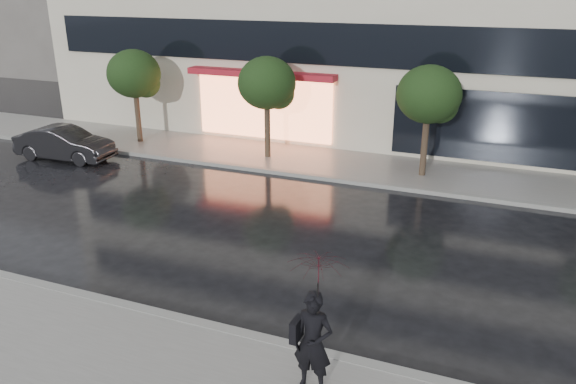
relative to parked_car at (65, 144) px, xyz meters
The scene contains 9 objects.
ground 12.55m from the parked_car, 34.23° to the right, with size 120.00×120.00×0.00m, color black.
sidewalk_far 10.86m from the parked_car, 17.16° to the left, with size 60.00×3.50×0.12m, color slate.
curb_near 13.13m from the parked_car, 37.84° to the right, with size 60.00×0.25×0.14m, color gray.
curb_far 10.48m from the parked_car, ahead, with size 60.00×0.25×0.14m, color gray.
tree_far_west 4.01m from the parked_car, 64.48° to the left, with size 2.20×2.20×3.99m.
tree_mid_west 8.32m from the parked_car, 21.88° to the left, with size 2.20×2.20×3.99m.
tree_mid_east 13.94m from the parked_car, 12.52° to the left, with size 2.20×2.20×3.99m.
parked_car is the anchor object (origin of this frame).
pedestrian_with_umbrella 16.28m from the parked_car, 33.85° to the right, with size 1.01×1.02×2.54m.
Camera 1 is at (5.58, -9.33, 6.63)m, focal length 35.00 mm.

